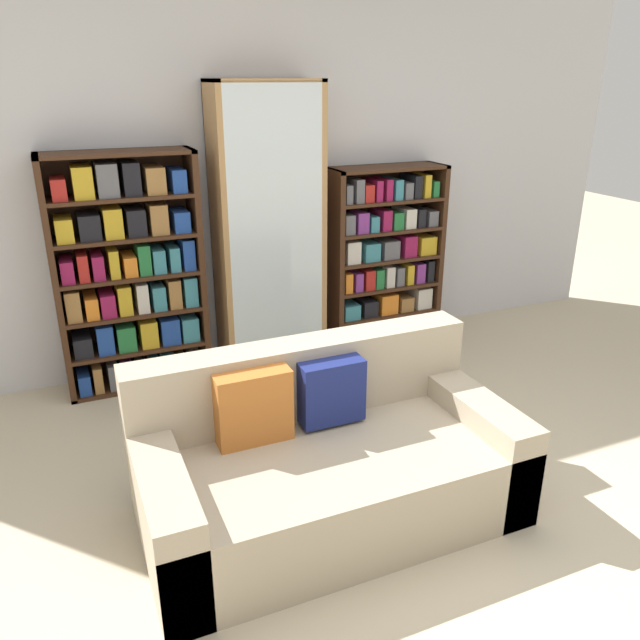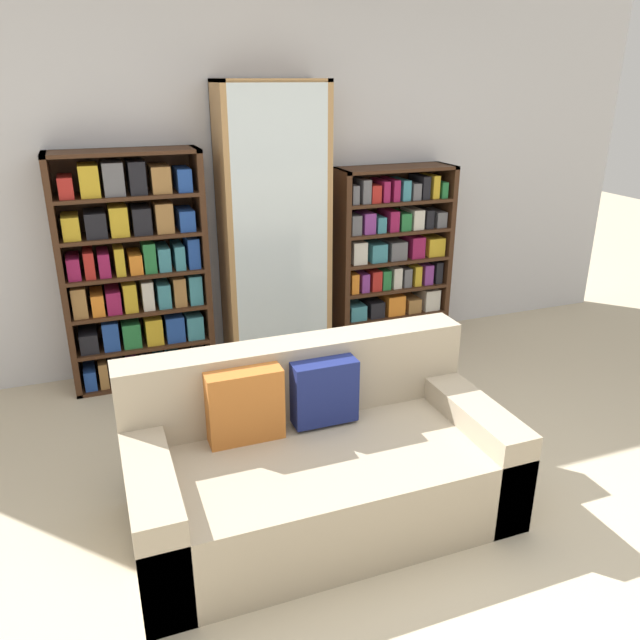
{
  "view_description": "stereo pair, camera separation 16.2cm",
  "coord_description": "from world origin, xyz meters",
  "views": [
    {
      "loc": [
        -1.37,
        -1.83,
        2.03
      ],
      "look_at": [
        0.02,
        1.39,
        0.66
      ],
      "focal_mm": 35.0,
      "sensor_mm": 36.0,
      "label": 1
    },
    {
      "loc": [
        -1.22,
        -1.89,
        2.03
      ],
      "look_at": [
        0.02,
        1.39,
        0.66
      ],
      "focal_mm": 35.0,
      "sensor_mm": 36.0,
      "label": 2
    }
  ],
  "objects": [
    {
      "name": "display_cabinet",
      "position": [
        0.02,
        2.32,
        1.0
      ],
      "size": [
        0.75,
        0.36,
        2.02
      ],
      "color": "#AD7F4C",
      "rests_on": "ground"
    },
    {
      "name": "bookshelf_right",
      "position": [
        0.97,
        2.33,
        0.68
      ],
      "size": [
        0.92,
        0.32,
        1.41
      ],
      "color": "#3D2314",
      "rests_on": "ground"
    },
    {
      "name": "wine_bottle",
      "position": [
        0.33,
        1.67,
        0.17
      ],
      "size": [
        0.08,
        0.08,
        0.41
      ],
      "color": "#192333",
      "rests_on": "ground"
    },
    {
      "name": "wall_back",
      "position": [
        0.0,
        2.54,
        1.35
      ],
      "size": [
        6.33,
        0.06,
        2.7
      ],
      "color": "silver",
      "rests_on": "ground"
    },
    {
      "name": "ground_plane",
      "position": [
        0.0,
        0.0,
        0.0
      ],
      "size": [
        16.0,
        16.0,
        0.0
      ],
      "primitive_type": "plane",
      "color": "beige"
    },
    {
      "name": "bookshelf_left",
      "position": [
        -0.96,
        2.33,
        0.78
      ],
      "size": [
        0.96,
        0.32,
        1.6
      ],
      "color": "#3D2314",
      "rests_on": "ground"
    },
    {
      "name": "couch",
      "position": [
        -0.33,
        0.52,
        0.28
      ],
      "size": [
        1.78,
        0.91,
        0.8
      ],
      "color": "tan",
      "rests_on": "ground"
    }
  ]
}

